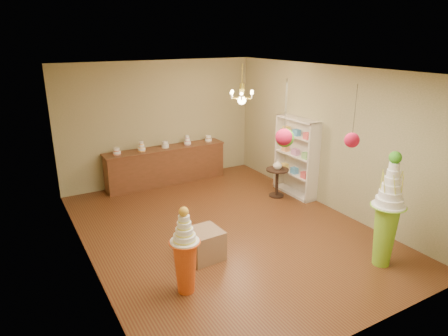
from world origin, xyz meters
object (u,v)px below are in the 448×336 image
sideboard (166,165)px  round_table (277,179)px  pedestal_green (386,221)px  pedestal_orange (185,259)px

sideboard → round_table: (1.88, -2.09, -0.05)m
sideboard → round_table: sideboard is taller
pedestal_green → round_table: 3.21m
pedestal_green → round_table: size_ratio=2.89×
sideboard → round_table: size_ratio=4.59×
sideboard → round_table: 2.81m
round_table → pedestal_orange: bearing=-145.8°
pedestal_green → round_table: bearing=85.1°
pedestal_green → pedestal_orange: pedestal_green is taller
round_table → pedestal_green: bearing=-94.9°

